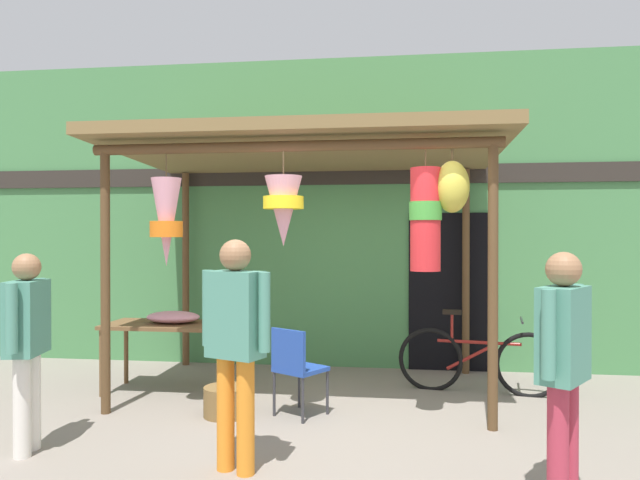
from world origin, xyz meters
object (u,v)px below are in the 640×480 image
object	(u,v)px
display_table	(174,330)
parked_bicycle	(478,361)
folding_chair	(296,364)
shopper_by_bananas	(27,336)
flower_heap_on_table	(174,317)
vendor_in_orange	(235,334)
wicker_basket_by_table	(226,401)
customer_foreground	(563,357)

from	to	relation	value
display_table	parked_bicycle	distance (m)	3.34
folding_chair	shopper_by_bananas	world-z (taller)	shopper_by_bananas
display_table	flower_heap_on_table	bearing A→B (deg)	105.57
display_table	vendor_in_orange	world-z (taller)	vendor_in_orange
flower_heap_on_table	folding_chair	bearing A→B (deg)	-26.09
wicker_basket_by_table	folding_chair	bearing A→B (deg)	4.85
flower_heap_on_table	customer_foreground	xyz separation A→B (m)	(3.48, -2.33, 0.13)
folding_chair	flower_heap_on_table	bearing A→B (deg)	153.91
wicker_basket_by_table	customer_foreground	distance (m)	3.18
wicker_basket_by_table	customer_foreground	bearing A→B (deg)	-30.24
customer_foreground	shopper_by_bananas	xyz separation A→B (m)	(-3.93, 0.41, -0.03)
vendor_in_orange	customer_foreground	world-z (taller)	vendor_in_orange
vendor_in_orange	shopper_by_bananas	distance (m)	1.74
vendor_in_orange	customer_foreground	distance (m)	2.22
display_table	customer_foreground	bearing A→B (deg)	-33.61
wicker_basket_by_table	shopper_by_bananas	size ratio (longest dim) A/B	0.27
display_table	customer_foreground	size ratio (longest dim) A/B	0.92
folding_chair	parked_bicycle	distance (m)	2.14
vendor_in_orange	customer_foreground	size ratio (longest dim) A/B	1.05
wicker_basket_by_table	shopper_by_bananas	bearing A→B (deg)	-138.27
shopper_by_bananas	wicker_basket_by_table	bearing A→B (deg)	41.73
display_table	shopper_by_bananas	world-z (taller)	shopper_by_bananas
flower_heap_on_table	parked_bicycle	world-z (taller)	parked_bicycle
folding_chair	customer_foreground	distance (m)	2.60
shopper_by_bananas	folding_chair	bearing A→B (deg)	31.65
flower_heap_on_table	shopper_by_bananas	xyz separation A→B (m)	(-0.45, -1.92, 0.11)
flower_heap_on_table	customer_foreground	world-z (taller)	customer_foreground
flower_heap_on_table	vendor_in_orange	bearing A→B (deg)	-58.16
display_table	wicker_basket_by_table	world-z (taller)	display_table
flower_heap_on_table	parked_bicycle	xyz separation A→B (m)	(3.31, 0.38, -0.47)
wicker_basket_by_table	shopper_by_bananas	xyz separation A→B (m)	(-1.27, -1.14, 0.79)
customer_foreground	shopper_by_bananas	distance (m)	3.95
display_table	parked_bicycle	xyz separation A→B (m)	(3.30, 0.40, -0.33)
parked_bicycle	vendor_in_orange	xyz separation A→B (m)	(-2.03, -2.44, 0.65)
folding_chair	parked_bicycle	world-z (taller)	parked_bicycle
wicker_basket_by_table	customer_foreground	xyz separation A→B (m)	(2.66, -1.55, 0.81)
flower_heap_on_table	wicker_basket_by_table	world-z (taller)	flower_heap_on_table
folding_chair	wicker_basket_by_table	distance (m)	0.76
display_table	wicker_basket_by_table	bearing A→B (deg)	-42.93
display_table	folding_chair	world-z (taller)	folding_chair
customer_foreground	parked_bicycle	bearing A→B (deg)	93.63
flower_heap_on_table	wicker_basket_by_table	distance (m)	1.32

